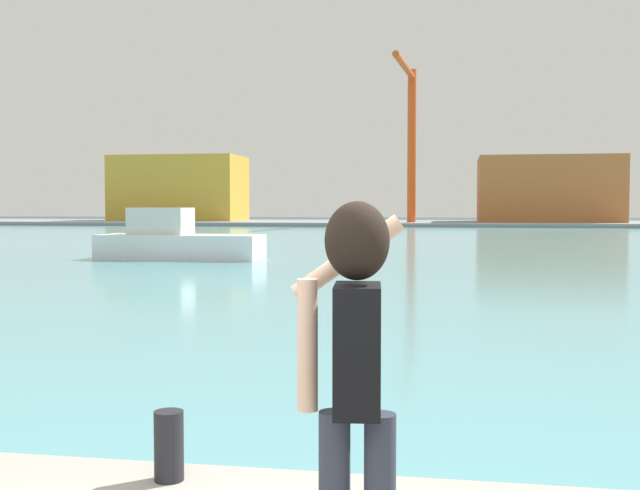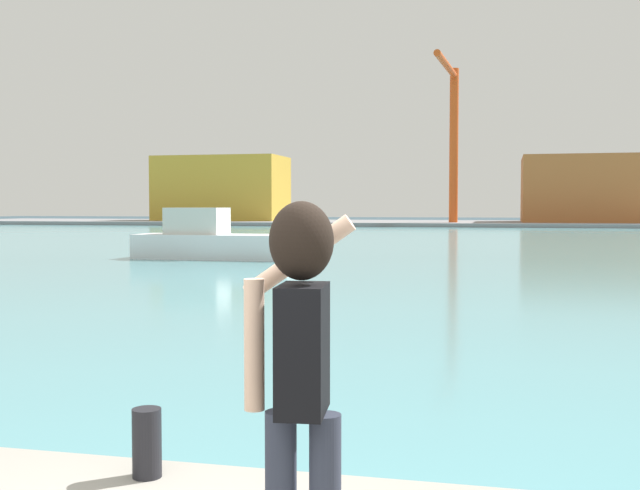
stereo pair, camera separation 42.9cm
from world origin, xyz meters
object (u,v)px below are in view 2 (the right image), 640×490
object	(u,v)px
person_photographer	(300,357)
port_crane	(452,125)
warehouse_right	(593,189)
harbor_bollard	(147,443)
boat_moored	(212,241)
warehouse_left	(222,189)

from	to	relation	value
person_photographer	port_crane	size ratio (longest dim) A/B	0.10
warehouse_right	port_crane	world-z (taller)	port_crane
person_photographer	harbor_bollard	distance (m)	2.01
boat_moored	warehouse_right	distance (m)	68.22
warehouse_left	warehouse_right	world-z (taller)	warehouse_left
boat_moored	warehouse_left	size ratio (longest dim) A/B	0.43
warehouse_left	warehouse_right	distance (m)	46.07
boat_moored	warehouse_left	xyz separation A→B (m)	(-23.54, 64.22, 3.81)
harbor_bollard	boat_moored	xyz separation A→B (m)	(-10.11, 27.17, 0.00)
harbor_bollard	port_crane	distance (m)	84.31
harbor_bollard	port_crane	size ratio (longest dim) A/B	0.03
warehouse_right	warehouse_left	bearing A→B (deg)	-179.90
harbor_bollard	warehouse_left	distance (m)	97.47
person_photographer	port_crane	xyz separation A→B (m)	(-4.82, 84.80, 9.75)
port_crane	boat_moored	bearing A→B (deg)	-96.70
boat_moored	warehouse_right	xyz separation A→B (m)	(22.54, 64.30, 3.50)
person_photographer	boat_moored	bearing A→B (deg)	15.87
harbor_bollard	port_crane	world-z (taller)	port_crane
harbor_bollard	warehouse_left	xyz separation A→B (m)	(-33.65, 91.39, 3.81)
port_crane	person_photographer	bearing A→B (deg)	-86.75
boat_moored	harbor_bollard	bearing A→B (deg)	-68.76
boat_moored	warehouse_left	distance (m)	68.51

